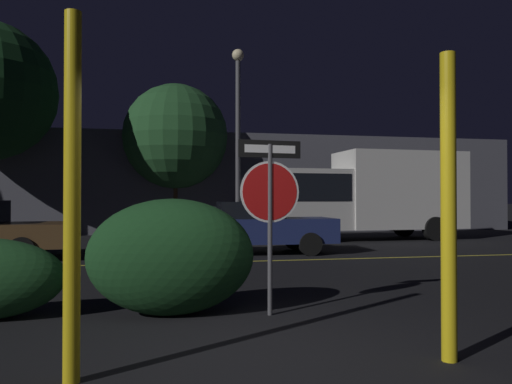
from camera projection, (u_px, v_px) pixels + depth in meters
The scene contains 11 objects.
ground_plane at pixel (265, 360), 4.52m from camera, with size 260.00×260.00×0.00m, color black.
road_center_stripe at pixel (198, 262), 11.44m from camera, with size 42.33×0.12×0.01m, color gold.
stop_sign at pixel (270, 192), 6.29m from camera, with size 0.82×0.09×2.20m.
yellow_pole_left at pixel (72, 196), 3.97m from camera, with size 0.13×0.13×2.96m, color yellow.
yellow_pole_right at pixel (449, 206), 4.50m from camera, with size 0.14×0.14×2.79m, color yellow.
hedge_bush_2 at pixel (172, 257), 6.27m from camera, with size 2.09×1.11×1.46m, color #19421E.
passing_car_3 at pixel (254, 227), 13.39m from camera, with size 4.36×1.91×1.39m.
delivery_truck at pixel (365, 193), 18.00m from camera, with size 7.25×2.55×3.17m.
street_lamp at pixel (238, 124), 16.34m from camera, with size 0.39×0.39×6.39m.
tree_2 at pixel (176, 137), 20.93m from camera, with size 4.39×4.39×6.28m.
building_backdrop at pixel (196, 184), 23.38m from camera, with size 29.38×4.89×4.31m, color #4C4C56.
Camera 1 is at (-0.99, -4.44, 1.46)m, focal length 35.00 mm.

